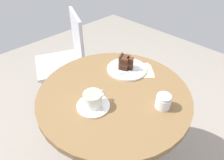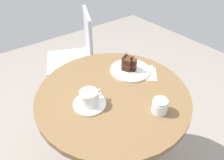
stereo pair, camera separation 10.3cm
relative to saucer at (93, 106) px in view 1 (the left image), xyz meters
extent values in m
cylinder|color=brown|center=(0.14, 0.01, -0.02)|extent=(0.78, 0.78, 0.03)
cylinder|color=silver|center=(0.14, 0.01, -0.37)|extent=(0.07, 0.07, 0.66)
cylinder|color=white|center=(0.00, 0.00, 0.00)|extent=(0.16, 0.16, 0.01)
cylinder|color=white|center=(0.00, 0.00, 0.04)|extent=(0.09, 0.09, 0.07)
cylinder|color=#D6B789|center=(0.00, 0.00, 0.07)|extent=(0.08, 0.08, 0.00)
torus|color=white|center=(0.05, 0.00, 0.04)|extent=(0.05, 0.01, 0.05)
cube|color=silver|center=(0.03, -0.02, 0.01)|extent=(0.05, 0.07, 0.00)
ellipsoid|color=silver|center=(0.00, -0.06, 0.01)|extent=(0.02, 0.02, 0.00)
cylinder|color=white|center=(0.34, 0.09, 0.00)|extent=(0.23, 0.23, 0.01)
cube|color=#381E14|center=(0.33, 0.10, 0.02)|extent=(0.08, 0.07, 0.03)
cube|color=#381E14|center=(0.34, 0.07, 0.02)|extent=(0.04, 0.04, 0.03)
cube|color=#4C2B19|center=(0.33, 0.10, 0.04)|extent=(0.08, 0.07, 0.01)
cube|color=#4C2B19|center=(0.34, 0.07, 0.04)|extent=(0.04, 0.04, 0.01)
cube|color=#381E14|center=(0.33, 0.10, 0.06)|extent=(0.08, 0.07, 0.03)
cube|color=#381E14|center=(0.34, 0.07, 0.06)|extent=(0.04, 0.04, 0.03)
cube|color=#4C2B19|center=(0.33, 0.10, 0.08)|extent=(0.08, 0.07, 0.01)
cube|color=#4C2B19|center=(0.34, 0.07, 0.08)|extent=(0.04, 0.04, 0.01)
cube|color=#4C2B19|center=(0.32, 0.12, 0.05)|extent=(0.06, 0.03, 0.08)
cube|color=silver|center=(0.32, 0.05, 0.01)|extent=(0.11, 0.06, 0.00)
cube|color=silver|center=(0.25, 0.09, 0.01)|extent=(0.04, 0.04, 0.00)
cube|color=beige|center=(0.39, 0.02, 0.00)|extent=(0.18, 0.18, 0.00)
cube|color=beige|center=(0.40, 0.03, 0.00)|extent=(0.17, 0.17, 0.00)
cylinder|color=#BCBCC1|center=(0.20, 1.00, -0.49)|extent=(0.02, 0.02, 0.45)
cylinder|color=#BCBCC1|center=(0.06, 0.71, -0.49)|extent=(0.02, 0.02, 0.45)
cylinder|color=#BCBCC1|center=(0.49, 0.86, -0.49)|extent=(0.02, 0.02, 0.45)
cylinder|color=#BCBCC1|center=(0.35, 0.57, -0.49)|extent=(0.02, 0.02, 0.45)
cube|color=#BCBCC1|center=(0.28, 0.78, -0.26)|extent=(0.50, 0.50, 0.02)
cube|color=#BCBCC1|center=(0.43, 0.71, -0.05)|extent=(0.17, 0.34, 0.40)
cylinder|color=white|center=(0.23, -0.23, 0.02)|extent=(0.07, 0.07, 0.06)
ellipsoid|color=white|center=(0.23, -0.23, 0.06)|extent=(0.07, 0.07, 0.02)
camera|label=1|loc=(-0.40, -0.53, 0.67)|focal=32.00mm
camera|label=2|loc=(-0.33, -0.60, 0.67)|focal=32.00mm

